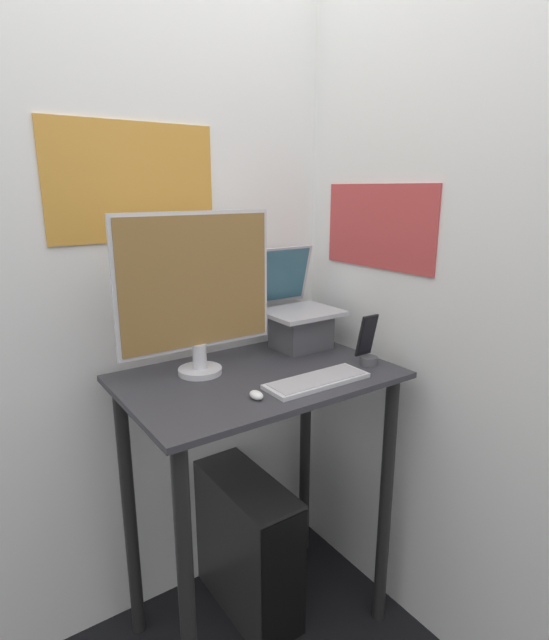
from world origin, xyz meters
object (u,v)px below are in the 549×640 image
(mouse, at_px, (256,395))
(computer_tower, at_px, (247,544))
(monitor, at_px, (197,291))
(cell_phone, at_px, (368,348))
(laptop, at_px, (298,321))
(keyboard, at_px, (317,381))

(mouse, relative_size, computer_tower, 0.10)
(monitor, bearing_deg, cell_phone, -25.64)
(mouse, distance_m, computer_tower, 0.83)
(laptop, distance_m, cell_phone, 0.32)
(monitor, height_order, mouse, monitor)
(monitor, height_order, computer_tower, monitor)
(laptop, bearing_deg, monitor, -174.10)
(keyboard, xyz_separation_m, computer_tower, (-0.10, 0.28, -0.77))
(cell_phone, relative_size, computer_tower, 0.32)
(mouse, relative_size, cell_phone, 0.30)
(cell_phone, distance_m, computer_tower, 0.93)
(computer_tower, bearing_deg, cell_phone, -33.84)
(computer_tower, bearing_deg, mouse, -114.25)
(laptop, distance_m, keyboard, 0.40)
(monitor, xyz_separation_m, computer_tower, (0.17, -0.01, -1.04))
(mouse, height_order, computer_tower, mouse)
(monitor, relative_size, keyboard, 1.53)
(laptop, height_order, computer_tower, laptop)
(cell_phone, bearing_deg, laptop, 104.94)
(laptop, xyz_separation_m, monitor, (-0.45, -0.05, 0.18))
(keyboard, bearing_deg, computer_tower, 110.23)
(laptop, xyz_separation_m, keyboard, (-0.18, -0.34, -0.10))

